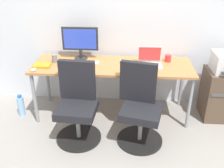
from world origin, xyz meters
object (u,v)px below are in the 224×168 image
Objects in this scene: side_cabinet at (222,94)px; coffee_mug at (168,58)px; office_chair_right at (140,108)px; desktop_monitor at (80,41)px; open_laptop at (150,61)px; office_chair_left at (78,106)px; water_bottle_on_floor at (21,106)px.

coffee_mug is (-0.73, 0.13, 0.44)m from side_cabinet.
office_chair_right reaches higher than side_cabinet.
side_cabinet is (1.11, 0.56, -0.09)m from office_chair_right.
desktop_monitor reaches higher than open_laptop.
open_laptop is (0.13, 0.57, 0.37)m from office_chair_right.
open_laptop is at bearing 33.70° from office_chair_left.
desktop_monitor is 0.96m from open_laptop.
side_cabinet is 2.02m from desktop_monitor.
desktop_monitor is at bearing 22.46° from water_bottle_on_floor.
office_chair_left reaches higher than coffee_mug.
water_bottle_on_floor is at bearing -176.68° from side_cabinet.
open_laptop reaches higher than side_cabinet.
water_bottle_on_floor is 1.21m from desktop_monitor.
side_cabinet is at bearing -10.36° from coffee_mug.
water_bottle_on_floor is at bearing -157.54° from desktop_monitor.
office_chair_left and office_chair_right have the same top height.
office_chair_left is 1.00m from water_bottle_on_floor.
side_cabinet is 1.08m from open_laptop.
open_laptop is at bearing 179.19° from side_cabinet.
office_chair_right is (0.73, -0.00, 0.00)m from office_chair_left.
office_chair_left is 1.00× the size of office_chair_right.
office_chair_right is 0.86m from coffee_mug.
desktop_monitor is 1.19m from coffee_mug.
desktop_monitor reaches higher than water_bottle_on_floor.
office_chair_right is 1.25m from side_cabinet.
side_cabinet is at bearing 16.83° from office_chair_left.
coffee_mug is at bearing 8.39° from water_bottle_on_floor.
desktop_monitor reaches higher than side_cabinet.
open_laptop reaches higher than office_chair_right.
water_bottle_on_floor is 3.37× the size of coffee_mug.
side_cabinet is 2.17× the size of water_bottle_on_floor.
desktop_monitor is at bearing 137.21° from office_chair_right.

